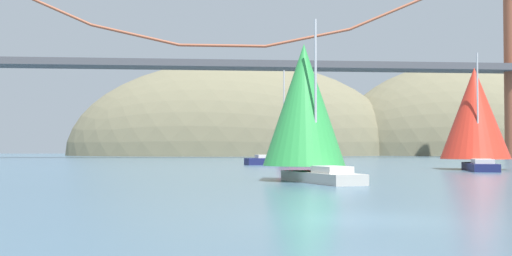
% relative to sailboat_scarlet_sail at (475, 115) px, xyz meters
% --- Properties ---
extents(ground_plane, '(360.00, 360.00, 0.00)m').
position_rel_sailboat_scarlet_sail_xyz_m(ground_plane, '(-19.22, -36.23, -4.66)').
color(ground_plane, '#426075').
extents(headland_right, '(63.28, 44.00, 44.90)m').
position_rel_sailboat_scarlet_sail_xyz_m(headland_right, '(40.78, 98.77, -4.66)').
color(headland_right, '#6B664C').
rests_on(headland_right, ground_plane).
extents(headland_center, '(79.28, 44.00, 44.68)m').
position_rel_sailboat_scarlet_sail_xyz_m(headland_center, '(-14.22, 98.77, -4.66)').
color(headland_center, '#6B664C').
rests_on(headland_center, ground_plane).
extents(suspension_bridge, '(141.63, 6.00, 39.46)m').
position_rel_sailboat_scarlet_sail_xyz_m(suspension_bridge, '(-19.22, 58.77, 13.03)').
color(suspension_bridge, brown).
rests_on(suspension_bridge, ground_plane).
extents(sailboat_scarlet_sail, '(7.24, 10.16, 9.79)m').
position_rel_sailboat_scarlet_sail_xyz_m(sailboat_scarlet_sail, '(0.00, 0.00, 0.00)').
color(sailboat_scarlet_sail, '#191E4C').
rests_on(sailboat_scarlet_sail, ground_plane).
extents(sailboat_crimson_sail, '(8.84, 5.89, 10.33)m').
position_rel_sailboat_scarlet_sail_xyz_m(sailboat_crimson_sail, '(-12.82, 16.63, 0.58)').
color(sailboat_crimson_sail, '#191E4C').
rests_on(sailboat_crimson_sail, ground_plane).
extents(sailboat_green_sail, '(5.82, 8.46, 8.99)m').
position_rel_sailboat_scarlet_sail_xyz_m(sailboat_green_sail, '(-17.60, -16.73, -0.51)').
color(sailboat_green_sail, '#B7B2A8').
rests_on(sailboat_green_sail, ground_plane).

